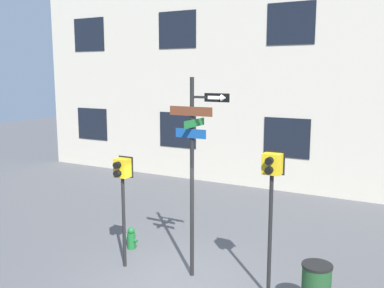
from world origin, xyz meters
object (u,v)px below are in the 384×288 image
street_sign_pole (194,160)px  fire_hydrant (131,238)px  pedestrian_signal_right (272,183)px  pedestrian_signal_left (122,181)px

street_sign_pole → fire_hydrant: (-2.17, 0.57, -2.39)m
fire_hydrant → pedestrian_signal_right: bearing=-9.4°
street_sign_pole → pedestrian_signal_left: size_ratio=1.69×
street_sign_pole → pedestrian_signal_left: street_sign_pole is taller
street_sign_pole → fire_hydrant: bearing=165.2°
street_sign_pole → pedestrian_signal_right: street_sign_pole is taller
pedestrian_signal_right → fire_hydrant: 4.51m
pedestrian_signal_right → fire_hydrant: pedestrian_signal_right is taller
street_sign_pole → fire_hydrant: 3.28m
pedestrian_signal_right → street_sign_pole: bearing=177.4°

